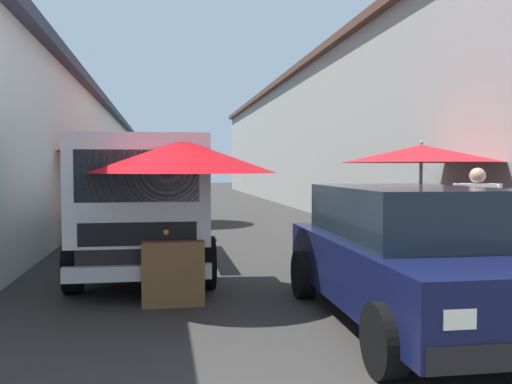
% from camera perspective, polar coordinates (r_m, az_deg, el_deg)
% --- Properties ---
extents(ground, '(90.00, 90.00, 0.00)m').
position_cam_1_polar(ground, '(14.97, -3.69, -3.77)').
color(ground, '#33302D').
extents(building_right_concrete, '(49.80, 7.50, 5.67)m').
position_cam_1_polar(building_right_concrete, '(19.22, 17.63, 6.00)').
color(building_right_concrete, gray).
rests_on(building_right_concrete, ground).
extents(fruit_stall_far_left, '(2.30, 2.30, 2.08)m').
position_cam_1_polar(fruit_stall_far_left, '(6.67, -7.92, 1.73)').
color(fruit_stall_far_left, '#9E9EA3').
rests_on(fruit_stall_far_left, ground).
extents(fruit_stall_far_right, '(2.71, 2.71, 2.12)m').
position_cam_1_polar(fruit_stall_far_right, '(9.60, 16.93, 2.47)').
color(fruit_stall_far_right, '#9E9EA3').
rests_on(fruit_stall_far_right, ground).
extents(fruit_stall_mid_lane, '(2.72, 2.72, 2.37)m').
position_cam_1_polar(fruit_stall_mid_lane, '(12.52, -15.37, 3.50)').
color(fruit_stall_mid_lane, '#9E9EA3').
rests_on(fruit_stall_mid_lane, ground).
extents(fruit_stall_near_right, '(2.81, 2.81, 2.36)m').
position_cam_1_polar(fruit_stall_near_right, '(15.81, -8.86, 3.49)').
color(fruit_stall_near_right, '#9E9EA3').
rests_on(fruit_stall_near_right, ground).
extents(fruit_stall_near_left, '(2.18, 2.18, 2.39)m').
position_cam_1_polar(fruit_stall_near_left, '(18.01, -12.94, 3.05)').
color(fruit_stall_near_left, '#9E9EA3').
rests_on(fruit_stall_near_left, ground).
extents(hatchback_car, '(3.94, 1.98, 1.45)m').
position_cam_1_polar(hatchback_car, '(5.95, 16.19, -6.38)').
color(hatchback_car, '#0F1438').
rests_on(hatchback_car, ground).
extents(delivery_truck, '(4.93, 2.00, 2.08)m').
position_cam_1_polar(delivery_truck, '(8.05, -11.84, -1.85)').
color(delivery_truck, black).
rests_on(delivery_truck, ground).
extents(vendor_by_crates, '(0.26, 0.63, 1.57)m').
position_cam_1_polar(vendor_by_crates, '(18.11, -8.32, 0.16)').
color(vendor_by_crates, '#232328').
rests_on(vendor_by_crates, ground).
extents(vendor_in_shade, '(0.40, 0.59, 1.65)m').
position_cam_1_polar(vendor_in_shade, '(8.34, 22.30, -2.39)').
color(vendor_in_shade, navy).
rests_on(vendor_in_shade, ground).
extents(parked_scooter, '(1.65, 0.62, 1.14)m').
position_cam_1_polar(parked_scooter, '(10.85, -13.23, -3.87)').
color(parked_scooter, black).
rests_on(parked_scooter, ground).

